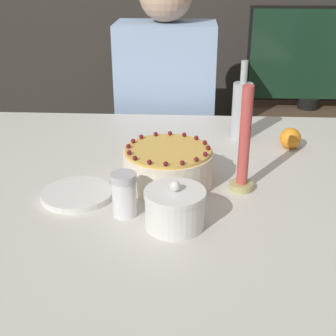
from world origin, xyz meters
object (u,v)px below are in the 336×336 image
Objects in this scene: cake at (168,167)px; sugar_bowl at (175,208)px; tv_monitor at (314,57)px; candle at (244,149)px; bottle at (242,109)px; person_man_blue_shirt at (166,140)px; sugar_shaker at (124,194)px.

cake is 0.21m from sugar_bowl.
tv_monitor is (0.62, 1.11, 0.07)m from cake.
tv_monitor is at bearing 69.24° from candle.
bottle is at bearing -117.94° from tv_monitor.
person_man_blue_shirt reaches higher than tv_monitor.
person_man_blue_shirt reaches higher than cake.
cake is 1.71× the size of sugar_bowl.
cake is 1.27m from tv_monitor.
sugar_bowl is at bearing -114.25° from tv_monitor.
sugar_shaker is 0.38× the size of candle.
sugar_shaker is 0.08× the size of person_man_blue_shirt.
sugar_shaker is (-0.09, -0.17, 0.00)m from cake.
sugar_shaker is at bearing 87.51° from person_man_blue_shirt.
tv_monitor reaches higher than candle.
candle reaches higher than cake.
sugar_bowl is at bearing 94.50° from person_man_blue_shirt.
cake is at bearing 61.32° from sugar_shaker.
bottle is (0.03, 0.37, -0.01)m from candle.
sugar_shaker is 1.46m from tv_monitor.
person_man_blue_shirt reaches higher than sugar_shaker.
bottle is (0.22, 0.35, 0.05)m from cake.
tv_monitor reaches higher than cake.
bottle is 0.58m from person_man_blue_shirt.
tv_monitor reaches higher than sugar_bowl.
tv_monitor is (0.71, 1.28, 0.07)m from sugar_shaker.
candle reaches higher than sugar_shaker.
candle is 0.45× the size of tv_monitor.
tv_monitor is at bearing 62.06° from bottle.
bottle reaches higher than sugar_shaker.
sugar_shaker is 0.41× the size of bottle.
cake is 0.42m from bottle.
cake is at bearing 97.23° from sugar_bowl.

